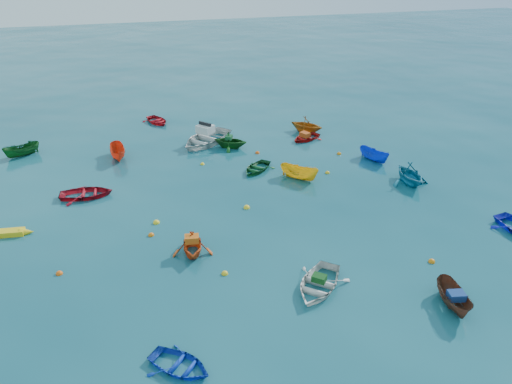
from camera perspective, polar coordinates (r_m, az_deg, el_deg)
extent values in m
plane|color=#0B4350|center=(27.30, 2.76, -5.39)|extent=(160.00, 160.00, 0.00)
imported|color=#0E35B7|center=(20.40, -8.67, -19.29)|extent=(3.17, 3.13, 0.54)
imported|color=silver|center=(23.97, 7.08, -10.86)|extent=(4.12, 4.22, 0.72)
imported|color=#562F1F|center=(24.45, 21.50, -12.01)|extent=(1.48, 2.80, 1.03)
imported|color=#D64914|center=(26.37, -7.24, -6.92)|extent=(2.44, 2.74, 1.31)
imported|color=yellow|center=(34.02, 4.92, 1.52)|extent=(2.73, 2.72, 1.08)
imported|color=#145526|center=(35.12, 0.07, 2.49)|extent=(3.34, 3.34, 0.57)
imported|color=#177292|center=(34.84, 17.05, 0.99)|extent=(2.55, 2.95, 1.54)
imported|color=#AA0E1B|center=(33.34, -18.77, -0.50)|extent=(3.38, 2.52, 0.67)
imported|color=red|center=(38.50, -15.41, 3.76)|extent=(1.25, 2.93, 1.11)
imported|color=#124D16|center=(39.07, -2.95, 5.09)|extent=(3.36, 3.22, 1.37)
imported|color=red|center=(40.81, 5.69, 5.98)|extent=(3.21, 2.85, 0.55)
imported|color=#1038C8|center=(37.73, 13.28, 3.54)|extent=(1.91, 2.78, 1.01)
imported|color=red|center=(45.32, -11.21, 7.78)|extent=(2.93, 3.36, 0.58)
imported|color=#B95F11|center=(42.47, 5.75, 6.85)|extent=(3.67, 3.67, 1.47)
imported|color=#13521C|center=(41.39, -25.08, 3.76)|extent=(2.87, 2.14, 1.04)
imported|color=silver|center=(40.10, -5.74, 5.58)|extent=(6.12, 5.99, 1.64)
cube|color=#124817|center=(23.74, 7.23, -9.75)|extent=(0.80, 0.78, 0.31)
cube|color=navy|center=(23.94, 21.92, -10.94)|extent=(0.80, 0.66, 0.34)
cube|color=orange|center=(25.95, -7.35, -5.33)|extent=(0.79, 0.64, 0.35)
cube|color=#134F25|center=(38.79, -3.13, 6.25)|extent=(0.71, 0.77, 0.30)
cube|color=#C94714|center=(40.58, 5.62, 6.55)|extent=(0.84, 0.92, 0.36)
sphere|color=#F5590D|center=(26.48, -21.55, -8.71)|extent=(0.34, 0.34, 0.34)
sphere|color=yellow|center=(24.72, -3.59, -9.33)|extent=(0.34, 0.34, 0.34)
sphere|color=orange|center=(27.00, 19.43, -7.55)|extent=(0.35, 0.35, 0.35)
sphere|color=yellow|center=(29.29, -11.31, -3.49)|extent=(0.39, 0.39, 0.39)
sphere|color=orange|center=(28.18, -11.89, -4.88)|extent=(0.34, 0.34, 0.34)
sphere|color=yellow|center=(30.27, -1.07, -1.84)|extent=(0.39, 0.39, 0.39)
sphere|color=orange|center=(38.33, 9.46, 4.30)|extent=(0.33, 0.33, 0.33)
sphere|color=yellow|center=(36.26, -6.15, 3.15)|extent=(0.30, 0.30, 0.30)
sphere|color=#FC520D|center=(37.97, 0.16, 4.45)|extent=(0.34, 0.34, 0.34)
sphere|color=gold|center=(35.06, 8.17, 2.15)|extent=(0.32, 0.32, 0.32)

